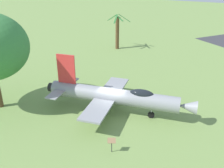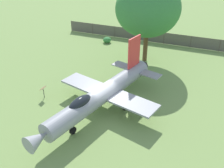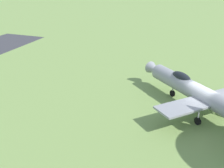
% 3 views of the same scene
% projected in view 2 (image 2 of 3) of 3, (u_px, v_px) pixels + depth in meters
% --- Properties ---
extents(ground_plane, '(200.00, 200.00, 0.00)m').
position_uv_depth(ground_plane, '(103.00, 110.00, 22.03)').
color(ground_plane, '#75934C').
extents(display_jet, '(9.26, 14.03, 5.22)m').
position_uv_depth(display_jet, '(100.00, 95.00, 20.93)').
color(display_jet, gray).
rests_on(display_jet, ground_plane).
extents(shade_tree, '(6.94, 7.18, 9.10)m').
position_uv_depth(shade_tree, '(148.00, 9.00, 27.69)').
color(shade_tree, brown).
rests_on(shade_tree, ground_plane).
extents(perimeter_fence, '(22.50, 10.83, 1.60)m').
position_uv_depth(perimeter_fence, '(151.00, 36.00, 35.40)').
color(perimeter_fence, '#4C4238').
rests_on(perimeter_fence, ground_plane).
extents(shrub_near_fence, '(1.09, 1.11, 0.77)m').
position_uv_depth(shrub_near_fence, '(107.00, 40.00, 35.45)').
color(shrub_near_fence, '#387F3D').
rests_on(shrub_near_fence, ground_plane).
extents(info_plaque, '(0.63, 0.72, 1.14)m').
position_uv_depth(info_plaque, '(43.00, 90.00, 23.34)').
color(info_plaque, '#333333').
rests_on(info_plaque, ground_plane).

